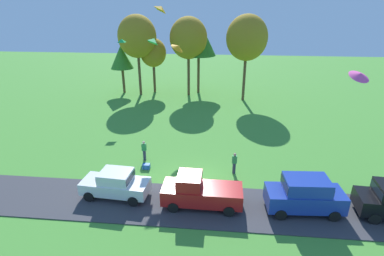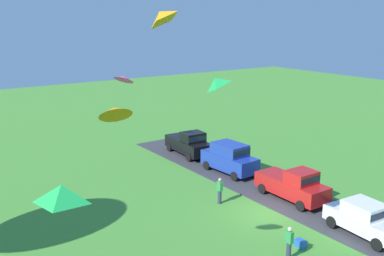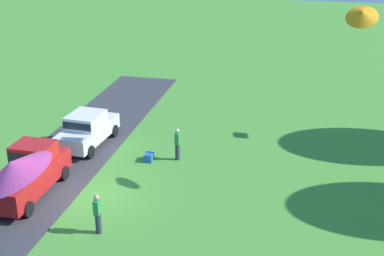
% 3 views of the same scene
% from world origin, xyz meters
% --- Properties ---
extents(ground_plane, '(120.00, 120.00, 0.00)m').
position_xyz_m(ground_plane, '(0.00, 0.00, 0.00)').
color(ground_plane, '#478E33').
extents(pavement_strip, '(36.00, 4.40, 0.06)m').
position_xyz_m(pavement_strip, '(0.00, -2.78, 0.03)').
color(pavement_strip, '#38383D').
rests_on(pavement_strip, ground).
extents(car_sedan_mid_row, '(4.52, 2.22, 1.84)m').
position_xyz_m(car_sedan_mid_row, '(-5.05, -2.29, 1.04)').
color(car_sedan_mid_row, white).
rests_on(car_sedan_mid_row, ground).
extents(car_pickup_by_flagpole, '(5.02, 2.09, 2.14)m').
position_xyz_m(car_pickup_by_flagpole, '(0.47, -2.74, 1.11)').
color(car_pickup_by_flagpole, red).
rests_on(car_pickup_by_flagpole, ground).
extents(car_suv_near_entrance, '(4.70, 2.26, 2.28)m').
position_xyz_m(car_suv_near_entrance, '(6.91, -2.68, 1.30)').
color(car_suv_near_entrance, '#1E389E').
rests_on(car_suv_near_entrance, ground).
extents(car_pickup_far_end, '(5.11, 2.31, 2.14)m').
position_xyz_m(car_pickup_far_end, '(12.32, -2.71, 1.11)').
color(car_pickup_far_end, black).
rests_on(car_pickup_far_end, ground).
extents(person_watching_sky, '(0.36, 0.24, 1.71)m').
position_xyz_m(person_watching_sky, '(-4.44, 2.88, 0.88)').
color(person_watching_sky, '#2D334C').
rests_on(person_watching_sky, ground).
extents(person_beside_suv, '(0.36, 0.24, 1.71)m').
position_xyz_m(person_beside_suv, '(2.82, 1.47, 0.88)').
color(person_beside_suv, '#2D334C').
rests_on(person_beside_suv, ground).
extents(cooler_box, '(0.56, 0.40, 0.40)m').
position_xyz_m(cooler_box, '(-3.97, 1.49, 0.20)').
color(cooler_box, blue).
rests_on(cooler_box, ground).
extents(kite_diamond_trailing_tail, '(1.31, 1.32, 0.72)m').
position_xyz_m(kite_diamond_trailing_tail, '(-4.17, 7.37, 9.05)').
color(kite_diamond_trailing_tail, green).
extents(kite_diamond_high_right, '(1.25, 1.19, 0.79)m').
position_xyz_m(kite_diamond_high_right, '(-3.88, 9.67, 11.58)').
color(kite_diamond_high_right, orange).
extents(kite_delta_near_flag, '(1.52, 1.55, 1.01)m').
position_xyz_m(kite_delta_near_flag, '(-2.69, 11.00, 8.09)').
color(kite_delta_near_flag, orange).
extents(kite_diamond_over_trees, '(1.12, 1.14, 0.40)m').
position_xyz_m(kite_diamond_over_trees, '(-9.71, 15.48, 8.14)').
color(kite_diamond_over_trees, green).
extents(kite_delta_low_drifter, '(1.97, 1.97, 0.91)m').
position_xyz_m(kite_delta_low_drifter, '(11.42, 3.64, 7.26)').
color(kite_delta_low_drifter, '#EA4C9E').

